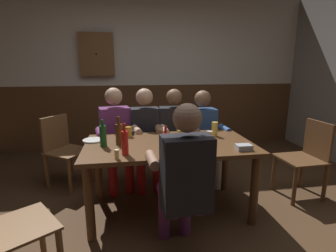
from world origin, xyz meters
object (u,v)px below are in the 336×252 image
object	(u,v)px
dining_table	(169,153)
pint_glass_1	(180,127)
bottle_0	(119,134)
person_4	(184,177)
condiment_caddy	(244,147)
bottle_1	(103,135)
chair_empty_near_left	(64,148)
pint_glass_0	(129,132)
pint_glass_4	(182,138)
bottle_3	(125,142)
wall_dart_cabinet	(97,54)
person_0	(116,134)
person_1	(146,133)
plate_0	(93,140)
pint_glass_2	(210,136)
chair_empty_far_end	(307,156)
person_3	(204,132)
person_2	(175,133)
pint_glass_3	(215,129)
bottle_2	(166,145)
table_candle	(117,154)

from	to	relation	value
dining_table	pint_glass_1	xyz separation A→B (m)	(0.19, 0.36, 0.18)
dining_table	bottle_0	bearing A→B (deg)	176.58
person_4	condiment_caddy	xyz separation A→B (m)	(0.64, 0.37, 0.08)
bottle_1	chair_empty_near_left	bearing A→B (deg)	124.62
dining_table	chair_empty_near_left	world-z (taller)	chair_empty_near_left
pint_glass_0	pint_glass_4	world-z (taller)	pint_glass_4
bottle_3	wall_dart_cabinet	xyz separation A→B (m)	(-0.44, 2.47, 0.83)
pint_glass_4	person_0	bearing A→B (deg)	129.75
person_1	bottle_1	world-z (taller)	person_1
plate_0	pint_glass_4	size ratio (longest dim) A/B	1.36
condiment_caddy	bottle_0	size ratio (longest dim) A/B	0.51
person_1	pint_glass_2	world-z (taller)	person_1
chair_empty_far_end	pint_glass_2	world-z (taller)	chair_empty_far_end
person_3	wall_dart_cabinet	distance (m)	2.33
person_1	condiment_caddy	world-z (taller)	person_1
bottle_0	wall_dart_cabinet	world-z (taller)	wall_dart_cabinet
plate_0	bottle_1	xyz separation A→B (m)	(0.12, -0.20, 0.10)
chair_empty_far_end	person_0	bearing A→B (deg)	71.55
condiment_caddy	chair_empty_near_left	bearing A→B (deg)	148.21
person_0	pint_glass_4	world-z (taller)	person_0
person_3	plate_0	size ratio (longest dim) A/B	5.67
chair_empty_near_left	pint_glass_0	size ratio (longest dim) A/B	8.21
dining_table	pint_glass_1	bearing A→B (deg)	62.96
bottle_3	pint_glass_0	distance (m)	0.59
person_2	pint_glass_0	world-z (taller)	person_2
bottle_1	pint_glass_3	distance (m)	1.19
person_1	person_2	world-z (taller)	person_1
pint_glass_4	chair_empty_far_end	bearing A→B (deg)	6.77
pint_glass_0	person_2	bearing A→B (deg)	32.16
person_1	bottle_2	size ratio (longest dim) A/B	4.55
person_0	person_2	distance (m)	0.73
person_3	condiment_caddy	size ratio (longest dim) A/B	8.44
person_1	pint_glass_4	size ratio (longest dim) A/B	7.97
bottle_1	pint_glass_0	world-z (taller)	bottle_1
pint_glass_1	pint_glass_2	bearing A→B (deg)	-57.94
chair_empty_far_end	bottle_1	distance (m)	2.28
dining_table	person_2	xyz separation A→B (m)	(0.18, 0.68, 0.03)
person_3	person_4	distance (m)	1.47
person_2	plate_0	xyz separation A→B (m)	(-0.94, -0.48, 0.08)
table_candle	chair_empty_near_left	bearing A→B (deg)	120.49
person_2	pint_glass_4	distance (m)	0.80
person_0	pint_glass_2	world-z (taller)	person_0
person_0	plate_0	xyz separation A→B (m)	(-0.21, -0.49, 0.07)
dining_table	bottle_0	distance (m)	0.53
condiment_caddy	plate_0	size ratio (longest dim) A/B	0.67
chair_empty_far_end	pint_glass_2	bearing A→B (deg)	91.05
person_0	chair_empty_far_end	size ratio (longest dim) A/B	1.40
person_1	bottle_0	size ratio (longest dim) A/B	4.40
person_1	wall_dart_cabinet	distance (m)	1.94
person_2	bottle_2	xyz separation A→B (m)	(-0.28, -1.07, 0.18)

